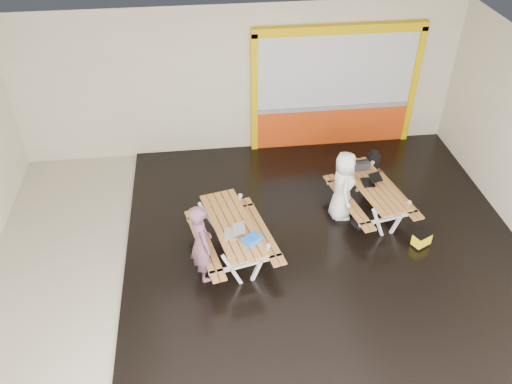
{
  "coord_description": "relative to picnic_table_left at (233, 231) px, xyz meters",
  "views": [
    {
      "loc": [
        -0.94,
        -6.79,
        6.91
      ],
      "look_at": [
        0.0,
        0.9,
        1.0
      ],
      "focal_mm": 36.7,
      "sensor_mm": 36.0,
      "label": 1
    }
  ],
  "objects": [
    {
      "name": "room",
      "position": [
        0.5,
        -0.3,
        1.15
      ],
      "size": [
        10.02,
        8.02,
        3.52
      ],
      "color": "beige",
      "rests_on": "ground"
    },
    {
      "name": "deck",
      "position": [
        1.75,
        -0.3,
        -0.58
      ],
      "size": [
        7.5,
        7.98,
        0.05
      ],
      "primitive_type": "cube",
      "color": "black",
      "rests_on": "room"
    },
    {
      "name": "kiosk",
      "position": [
        2.7,
        3.63,
        0.84
      ],
      "size": [
        3.88,
        0.16,
        3.0
      ],
      "color": "#D44310",
      "rests_on": "room"
    },
    {
      "name": "picnic_table_left",
      "position": [
        0.0,
        0.0,
        0.0
      ],
      "size": [
        1.74,
        2.21,
        0.79
      ],
      "color": "#B17437",
      "rests_on": "deck"
    },
    {
      "name": "picnic_table_right",
      "position": [
        2.87,
        0.88,
        -0.02
      ],
      "size": [
        1.63,
        2.1,
        0.75
      ],
      "color": "#B17437",
      "rests_on": "deck"
    },
    {
      "name": "person_left",
      "position": [
        -0.58,
        -0.48,
        0.22
      ],
      "size": [
        0.54,
        0.67,
        1.58
      ],
      "primitive_type": "imported",
      "rotation": [
        0.0,
        0.0,
        1.9
      ],
      "color": "#6D4457",
      "rests_on": "deck"
    },
    {
      "name": "person_right",
      "position": [
        2.25,
        0.86,
        0.19
      ],
      "size": [
        0.57,
        0.79,
        1.5
      ],
      "primitive_type": "imported",
      "rotation": [
        0.0,
        0.0,
        1.43
      ],
      "color": "white",
      "rests_on": "deck"
    },
    {
      "name": "laptop_left",
      "position": [
        -0.0,
        -0.28,
        0.23
      ],
      "size": [
        0.38,
        0.35,
        0.15
      ],
      "color": "silver",
      "rests_on": "picnic_table_left"
    },
    {
      "name": "laptop_right",
      "position": [
        2.83,
        0.95,
        0.2
      ],
      "size": [
        0.37,
        0.32,
        0.15
      ],
      "color": "black",
      "rests_on": "picnic_table_right"
    },
    {
      "name": "blue_pouch",
      "position": [
        0.29,
        -0.5,
        0.23
      ],
      "size": [
        0.38,
        0.36,
        0.09
      ],
      "primitive_type": "cube",
      "rotation": [
        0.0,
        0.0,
        0.63
      ],
      "color": "blue",
      "rests_on": "picnic_table_left"
    },
    {
      "name": "toolbox",
      "position": [
        2.76,
        1.45,
        0.23
      ],
      "size": [
        0.38,
        0.22,
        0.21
      ],
      "color": "black",
      "rests_on": "picnic_table_right"
    },
    {
      "name": "backpack",
      "position": [
        3.16,
        1.81,
        0.09
      ],
      "size": [
        0.26,
        0.18,
        0.43
      ],
      "color": "black",
      "rests_on": "picnic_table_right"
    },
    {
      "name": "dark_case",
      "position": [
        2.6,
        0.53,
        -0.49
      ],
      "size": [
        0.41,
        0.37,
        0.13
      ],
      "primitive_type": "cube",
      "rotation": [
        0.0,
        0.0,
        0.46
      ],
      "color": "black",
      "rests_on": "deck"
    },
    {
      "name": "fluke_bag",
      "position": [
        3.56,
        -0.21,
        -0.41
      ],
      "size": [
        0.41,
        0.36,
        0.3
      ],
      "color": "black",
      "rests_on": "deck"
    }
  ]
}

